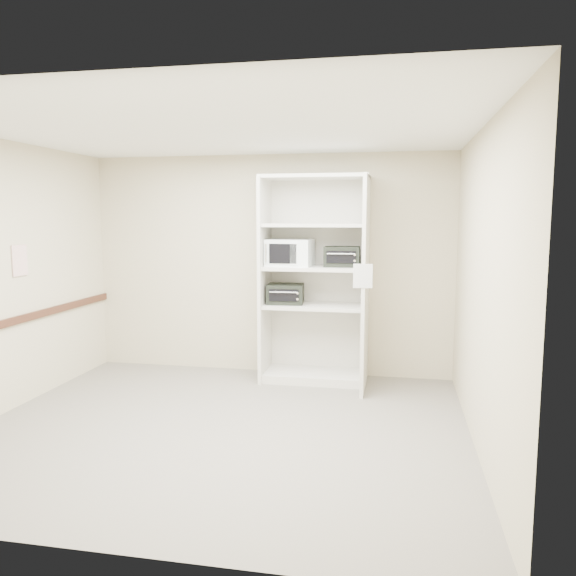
% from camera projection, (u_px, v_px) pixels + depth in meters
% --- Properties ---
extents(floor, '(4.50, 4.00, 0.01)m').
position_uv_depth(floor, '(222.00, 428.00, 5.20)').
color(floor, '#6C675C').
rests_on(floor, ground).
extents(ceiling, '(4.50, 4.00, 0.01)m').
position_uv_depth(ceiling, '(217.00, 129.00, 4.86)').
color(ceiling, white).
extents(wall_back, '(4.50, 0.02, 2.70)m').
position_uv_depth(wall_back, '(269.00, 265.00, 6.98)').
color(wall_back, '#C0B996').
rests_on(wall_back, ground).
extents(wall_front, '(4.50, 0.02, 2.70)m').
position_uv_depth(wall_front, '(107.00, 326.00, 3.08)').
color(wall_front, '#C0B996').
rests_on(wall_front, ground).
extents(wall_right, '(0.02, 4.00, 2.70)m').
position_uv_depth(wall_right, '(482.00, 290.00, 4.60)').
color(wall_right, '#C0B996').
rests_on(wall_right, ground).
extents(shelving_unit, '(1.24, 0.92, 2.42)m').
position_uv_depth(shelving_unit, '(319.00, 287.00, 6.59)').
color(shelving_unit, beige).
rests_on(shelving_unit, floor).
extents(microwave, '(0.55, 0.43, 0.31)m').
position_uv_depth(microwave, '(290.00, 253.00, 6.59)').
color(microwave, white).
rests_on(microwave, shelving_unit).
extents(toaster_oven_upper, '(0.41, 0.32, 0.23)m').
position_uv_depth(toaster_oven_upper, '(342.00, 257.00, 6.51)').
color(toaster_oven_upper, black).
rests_on(toaster_oven_upper, shelving_unit).
extents(toaster_oven_lower, '(0.44, 0.35, 0.23)m').
position_uv_depth(toaster_oven_lower, '(285.00, 294.00, 6.65)').
color(toaster_oven_lower, black).
rests_on(toaster_oven_lower, shelving_unit).
extents(paper_sign, '(0.20, 0.02, 0.25)m').
position_uv_depth(paper_sign, '(363.00, 276.00, 5.85)').
color(paper_sign, white).
rests_on(paper_sign, shelving_unit).
extents(chair_rail, '(0.04, 3.98, 0.08)m').
position_uv_depth(chair_rail, '(3.00, 324.00, 5.50)').
color(chair_rail, '#3C1F14').
rests_on(chair_rail, wall_left).
extents(wall_poster, '(0.01, 0.23, 0.32)m').
position_uv_depth(wall_poster, '(20.00, 260.00, 5.75)').
color(wall_poster, white).
rests_on(wall_poster, wall_left).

